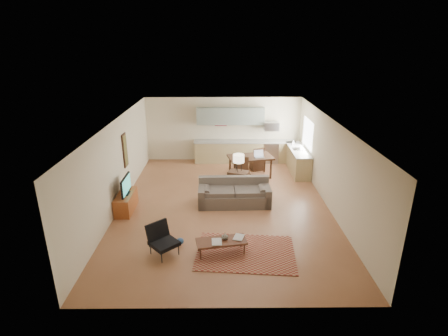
{
  "coord_description": "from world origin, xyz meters",
  "views": [
    {
      "loc": [
        -0.08,
        -9.96,
        4.96
      ],
      "look_at": [
        0.0,
        0.3,
        1.15
      ],
      "focal_mm": 28.0,
      "sensor_mm": 36.0,
      "label": 1
    }
  ],
  "objects_px": {
    "armchair": "(164,240)",
    "dining_table": "(250,167)",
    "sofa": "(234,192)",
    "console_table": "(238,182)",
    "tv_credenza": "(126,202)",
    "coffee_table": "(221,247)"
  },
  "relations": [
    {
      "from": "armchair",
      "to": "dining_table",
      "type": "distance_m",
      "value": 5.67
    },
    {
      "from": "coffee_table",
      "to": "console_table",
      "type": "height_order",
      "value": "console_table"
    },
    {
      "from": "sofa",
      "to": "coffee_table",
      "type": "relative_size",
      "value": 1.92
    },
    {
      "from": "armchair",
      "to": "tv_credenza",
      "type": "bearing_deg",
      "value": 80.46
    },
    {
      "from": "console_table",
      "to": "dining_table",
      "type": "height_order",
      "value": "dining_table"
    },
    {
      "from": "sofa",
      "to": "console_table",
      "type": "bearing_deg",
      "value": 78.2
    },
    {
      "from": "coffee_table",
      "to": "armchair",
      "type": "xyz_separation_m",
      "value": [
        -1.39,
        -0.03,
        0.21
      ]
    },
    {
      "from": "coffee_table",
      "to": "tv_credenza",
      "type": "bearing_deg",
      "value": 130.83
    },
    {
      "from": "tv_credenza",
      "to": "dining_table",
      "type": "xyz_separation_m",
      "value": [
        4.01,
        2.74,
        0.13
      ]
    },
    {
      "from": "armchair",
      "to": "dining_table",
      "type": "height_order",
      "value": "dining_table"
    },
    {
      "from": "tv_credenza",
      "to": "console_table",
      "type": "relative_size",
      "value": 1.56
    },
    {
      "from": "console_table",
      "to": "tv_credenza",
      "type": "bearing_deg",
      "value": -137.65
    },
    {
      "from": "dining_table",
      "to": "console_table",
      "type": "bearing_deg",
      "value": -122.52
    },
    {
      "from": "sofa",
      "to": "console_table",
      "type": "xyz_separation_m",
      "value": [
        0.17,
        0.92,
        -0.02
      ]
    },
    {
      "from": "tv_credenza",
      "to": "dining_table",
      "type": "bearing_deg",
      "value": 34.37
    },
    {
      "from": "coffee_table",
      "to": "armchair",
      "type": "relative_size",
      "value": 1.57
    },
    {
      "from": "armchair",
      "to": "coffee_table",
      "type": "bearing_deg",
      "value": -41.2
    },
    {
      "from": "console_table",
      "to": "dining_table",
      "type": "xyz_separation_m",
      "value": [
        0.52,
        1.43,
        0.03
      ]
    },
    {
      "from": "armchair",
      "to": "tv_credenza",
      "type": "height_order",
      "value": "armchair"
    },
    {
      "from": "sofa",
      "to": "armchair",
      "type": "height_order",
      "value": "sofa"
    },
    {
      "from": "dining_table",
      "to": "sofa",
      "type": "bearing_deg",
      "value": -118.89
    },
    {
      "from": "coffee_table",
      "to": "dining_table",
      "type": "distance_m",
      "value": 5.19
    }
  ]
}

